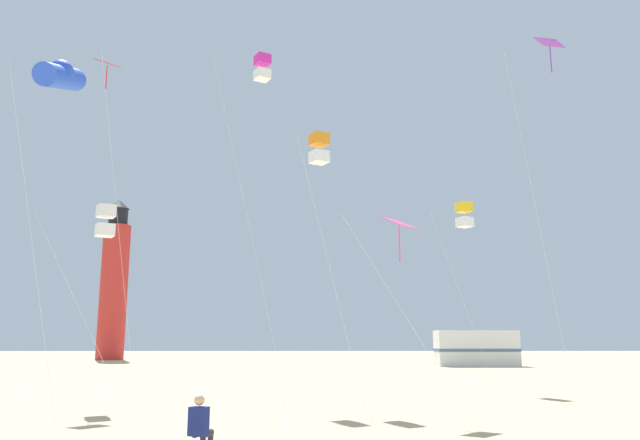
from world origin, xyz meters
TOP-DOWN VIEW (x-y plane):
  - kite_flyer_standing at (-0.65, 4.61)m, footprint 0.45×0.56m
  - kite_box_orange at (1.68, 14.82)m, footprint 2.29×1.90m
  - kite_diamond_rainbow at (4.06, 10.80)m, footprint 3.38×2.46m
  - kite_tube_blue at (-6.19, 10.07)m, footprint 2.10×2.51m
  - kite_diamond_scarlet at (-7.26, 17.17)m, footprint 2.46×2.46m
  - kite_box_white at (-5.97, 14.24)m, footprint 3.45×2.23m
  - kite_diamond_violet at (10.17, 13.67)m, footprint 2.12×2.19m
  - kite_box_gold at (8.44, 20.21)m, footprint 2.27×2.09m
  - kite_box_magenta at (-0.78, 17.82)m, footprint 3.26×2.40m
  - lighthouse_distant at (-19.31, 57.21)m, footprint 2.80×2.80m
  - rv_van_white at (14.56, 42.37)m, footprint 6.49×2.47m

SIDE VIEW (x-z plane):
  - kite_flyer_standing at x=-0.65m, z-range 0.03..1.19m
  - rv_van_white at x=14.56m, z-range -0.01..2.79m
  - kite_diamond_rainbow at x=4.06m, z-range 2.52..8.36m
  - kite_box_white at x=-5.97m, z-range 2.86..9.76m
  - kite_box_gold at x=8.44m, z-range 3.59..11.94m
  - lighthouse_distant at x=-19.31m, z-range -0.56..16.24m
  - kite_box_orange at x=1.68m, z-range 4.31..14.12m
  - kite_tube_blue at x=-6.19m, z-range 4.64..15.32m
  - kite_diamond_violet at x=10.17m, z-range 5.73..18.97m
  - kite_diamond_scarlet at x=-7.26m, z-range 6.03..20.01m
  - kite_box_magenta at x=-0.78m, z-range 6.61..21.07m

